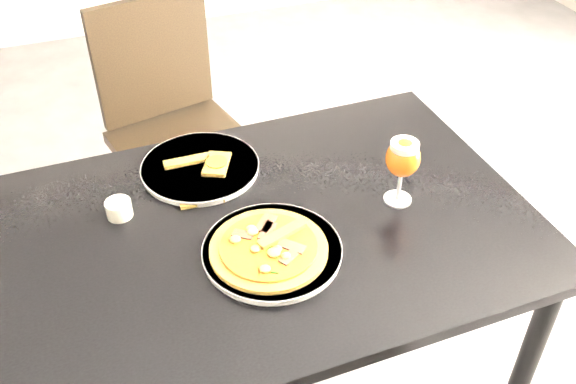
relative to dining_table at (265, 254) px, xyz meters
name	(u,v)px	position (x,y,z in m)	size (l,w,h in m)	color
dining_table	(265,254)	(0.00, 0.00, 0.00)	(1.21, 0.81, 0.75)	black
chair_far	(175,126)	(-0.04, 0.85, -0.16)	(0.51, 0.51, 0.92)	black
plate_main	(272,251)	(-0.01, -0.09, 0.10)	(0.29, 0.29, 0.02)	white
pizza	(269,248)	(-0.02, -0.10, 0.11)	(0.25, 0.25, 0.03)	olive
plate_second	(200,167)	(-0.08, 0.25, 0.10)	(0.29, 0.29, 0.02)	white
crust_scraps	(207,163)	(-0.06, 0.24, 0.11)	(0.17, 0.11, 0.01)	olive
loose_crust	(202,202)	(-0.11, 0.12, 0.09)	(0.10, 0.02, 0.01)	olive
sauce_cup	(119,208)	(-0.29, 0.14, 0.11)	(0.06, 0.06, 0.04)	beige
beer_glass	(403,159)	(0.32, -0.03, 0.21)	(0.08, 0.08, 0.16)	#B2B7BB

